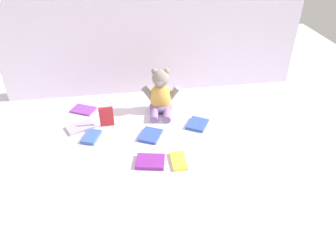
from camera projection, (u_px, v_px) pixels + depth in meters
name	position (u px, v px, depth m)	size (l,w,h in m)	color
ground_plane	(165.00, 131.00, 1.68)	(3.20, 3.20, 0.00)	silver
backdrop_drape	(153.00, 30.00, 1.83)	(1.75, 0.03, 0.77)	silver
teddy_bear	(161.00, 96.00, 1.79)	(0.22, 0.20, 0.26)	#E5B24C
book_case_0	(83.00, 110.00, 1.85)	(0.09, 0.13, 0.01)	purple
book_case_1	(150.00, 162.00, 1.47)	(0.10, 0.13, 0.02)	#802994
book_case_2	(106.00, 117.00, 1.69)	(0.07, 0.01, 0.12)	red
book_case_3	(150.00, 135.00, 1.64)	(0.10, 0.12, 0.02)	#3554B9
book_case_4	(178.00, 161.00, 1.48)	(0.07, 0.13, 0.01)	yellow
book_case_5	(197.00, 124.00, 1.72)	(0.09, 0.12, 0.02)	#3254B9
book_case_6	(80.00, 127.00, 1.70)	(0.09, 0.14, 0.01)	#A598AC
book_case_7	(91.00, 137.00, 1.63)	(0.07, 0.11, 0.02)	#395FB9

